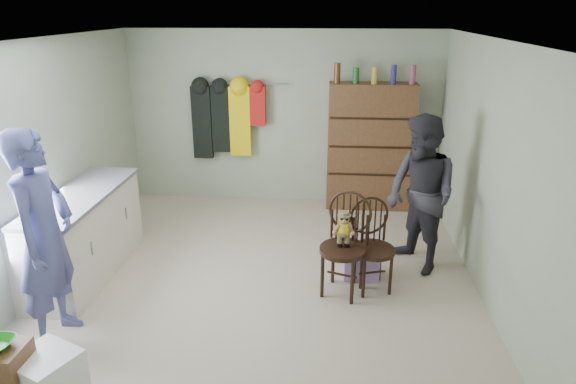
# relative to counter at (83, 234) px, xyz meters

# --- Properties ---
(ground_plane) EXTENTS (5.00, 5.00, 0.00)m
(ground_plane) POSITION_rel_counter_xyz_m (1.95, 0.00, -0.47)
(ground_plane) COLOR beige
(ground_plane) RESTS_ON ground
(room_walls) EXTENTS (5.00, 5.00, 5.00)m
(room_walls) POSITION_rel_counter_xyz_m (1.95, 0.53, 1.11)
(room_walls) COLOR #ABB597
(room_walls) RESTS_ON ground
(counter) EXTENTS (0.64, 1.86, 0.94)m
(counter) POSITION_rel_counter_xyz_m (0.00, 0.00, 0.00)
(counter) COLOR silver
(counter) RESTS_ON ground
(stool) EXTENTS (0.37, 0.31, 0.52)m
(stool) POSITION_rel_counter_xyz_m (0.32, -2.00, -0.21)
(stool) COLOR brown
(stool) RESTS_ON ground
(plastic_tub) EXTENTS (0.55, 0.54, 0.40)m
(plastic_tub) POSITION_rel_counter_xyz_m (0.59, -1.91, -0.27)
(plastic_tub) COLOR white
(plastic_tub) RESTS_ON ground
(chair_front) EXTENTS (0.60, 0.60, 1.06)m
(chair_front) POSITION_rel_counter_xyz_m (2.80, -0.13, 0.13)
(chair_front) COLOR black
(chair_front) RESTS_ON ground
(chair_far) EXTENTS (0.53, 0.53, 0.97)m
(chair_far) POSITION_rel_counter_xyz_m (3.08, -0.03, 0.05)
(chair_far) COLOR black
(chair_far) RESTS_ON ground
(striped_bag) EXTENTS (0.38, 0.30, 0.40)m
(striped_bag) POSITION_rel_counter_xyz_m (3.00, 0.18, -0.27)
(striped_bag) COLOR pink
(striped_bag) RESTS_ON ground
(person_left) EXTENTS (0.48, 0.71, 1.91)m
(person_left) POSITION_rel_counter_xyz_m (0.26, -1.12, 0.48)
(person_left) COLOR #4D508E
(person_left) RESTS_ON ground
(person_right) EXTENTS (0.99, 1.06, 1.74)m
(person_right) POSITION_rel_counter_xyz_m (3.62, 0.44, 0.40)
(person_right) COLOR #2D2B33
(person_right) RESTS_ON ground
(dresser) EXTENTS (1.20, 0.39, 2.08)m
(dresser) POSITION_rel_counter_xyz_m (3.20, 2.30, 0.44)
(dresser) COLOR brown
(dresser) RESTS_ON ground
(coat_rack) EXTENTS (1.42, 0.12, 1.09)m
(coat_rack) POSITION_rel_counter_xyz_m (1.12, 2.38, 0.78)
(coat_rack) COLOR #99999E
(coat_rack) RESTS_ON ground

